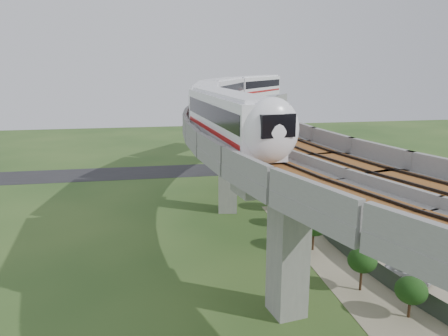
{
  "coord_description": "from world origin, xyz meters",
  "views": [
    {
      "loc": [
        -7.67,
        -35.06,
        15.9
      ],
      "look_at": [
        -1.42,
        -0.31,
        7.5
      ],
      "focal_mm": 35.0,
      "sensor_mm": 36.0,
      "label": 1
    }
  ],
  "objects_px": {
    "car_white": "(409,273)",
    "car_dark": "(361,213)",
    "car_red": "(409,246)",
    "metro_train": "(233,95)"
  },
  "relations": [
    {
      "from": "car_red",
      "to": "car_white",
      "type": "bearing_deg",
      "value": -48.29
    },
    {
      "from": "car_white",
      "to": "car_dark",
      "type": "relative_size",
      "value": 0.74
    },
    {
      "from": "metro_train",
      "to": "car_red",
      "type": "xyz_separation_m",
      "value": [
        11.59,
        -19.84,
        -11.72
      ]
    },
    {
      "from": "car_dark",
      "to": "metro_train",
      "type": "bearing_deg",
      "value": 21.38
    },
    {
      "from": "car_white",
      "to": "car_dark",
      "type": "distance_m",
      "value": 13.31
    },
    {
      "from": "metro_train",
      "to": "car_white",
      "type": "relative_size",
      "value": 17.19
    },
    {
      "from": "metro_train",
      "to": "car_red",
      "type": "height_order",
      "value": "metro_train"
    },
    {
      "from": "car_red",
      "to": "metro_train",
      "type": "bearing_deg",
      "value": -165.3
    },
    {
      "from": "car_white",
      "to": "metro_train",
      "type": "bearing_deg",
      "value": 66.65
    },
    {
      "from": "car_red",
      "to": "car_dark",
      "type": "height_order",
      "value": "car_dark"
    }
  ]
}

